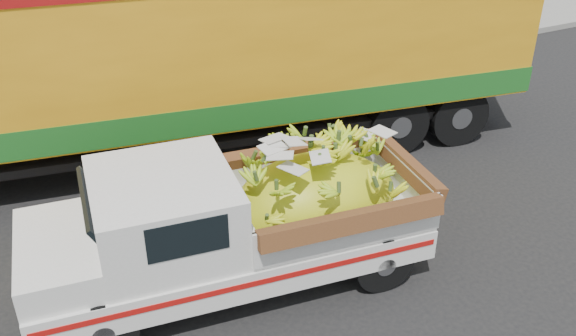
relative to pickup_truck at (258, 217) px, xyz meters
name	(u,v)px	position (x,y,z in m)	size (l,w,h in m)	color
ground	(210,264)	(-0.52, 0.51, -0.93)	(100.00, 100.00, 0.00)	black
curb	(116,107)	(-0.52, 6.05, -0.86)	(60.00, 0.25, 0.15)	gray
sidewalk	(94,73)	(-0.52, 8.15, -0.86)	(60.00, 4.00, 0.14)	gray
pickup_truck	(258,217)	(0.00, 0.00, 0.00)	(5.13, 2.33, 1.74)	black
semi_trailer	(184,39)	(0.30, 3.60, 1.19)	(12.07, 4.30, 3.80)	black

